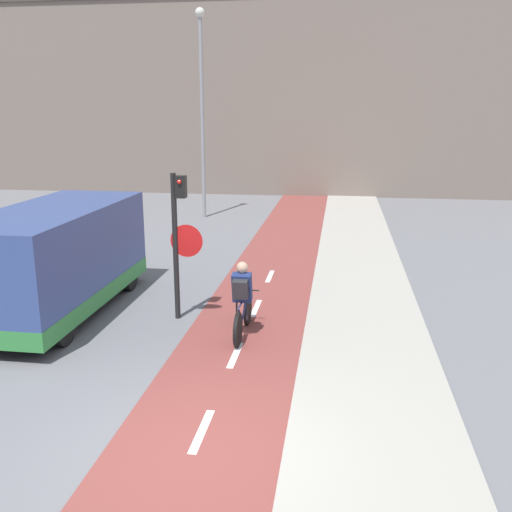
{
  "coord_description": "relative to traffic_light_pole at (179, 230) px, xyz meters",
  "views": [
    {
      "loc": [
        1.73,
        -6.2,
        4.23
      ],
      "look_at": [
        0.0,
        5.51,
        1.2
      ],
      "focal_mm": 40.0,
      "sensor_mm": 36.0,
      "label": 1
    }
  ],
  "objects": [
    {
      "name": "van",
      "position": [
        -2.72,
        0.01,
        -0.76
      ],
      "size": [
        2.1,
        5.25,
        2.27
      ],
      "color": "#334784",
      "rests_on": "ground_plane"
    },
    {
      "name": "traffic_light_pole",
      "position": [
        0.0,
        0.0,
        0.0
      ],
      "size": [
        0.67,
        0.25,
        3.03
      ],
      "color": "black",
      "rests_on": "ground_plane"
    },
    {
      "name": "ground_plane",
      "position": [
        1.46,
        -4.72,
        -1.88
      ],
      "size": [
        120.0,
        120.0,
        0.0
      ],
      "primitive_type": "plane",
      "color": "slate"
    },
    {
      "name": "building_row_background",
      "position": [
        1.46,
        20.49,
        3.14
      ],
      "size": [
        60.0,
        5.2,
        10.03
      ],
      "color": "slate",
      "rests_on": "ground_plane"
    },
    {
      "name": "cyclist_near",
      "position": [
        1.42,
        -0.77,
        -1.18
      ],
      "size": [
        0.46,
        1.79,
        1.48
      ],
      "color": "black",
      "rests_on": "ground_plane"
    },
    {
      "name": "sidewalk_strip",
      "position": [
        3.79,
        -4.72,
        -1.86
      ],
      "size": [
        2.4,
        60.0,
        0.05
      ],
      "color": "#A8A399",
      "rests_on": "ground_plane"
    },
    {
      "name": "bike_lane",
      "position": [
        1.46,
        -4.71,
        -1.87
      ],
      "size": [
        2.27,
        60.0,
        0.02
      ],
      "color": "brown",
      "rests_on": "ground_plane"
    },
    {
      "name": "street_lamp_far",
      "position": [
        -2.26,
        11.5,
        2.89
      ],
      "size": [
        0.36,
        0.36,
        7.97
      ],
      "color": "gray",
      "rests_on": "ground_plane"
    }
  ]
}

